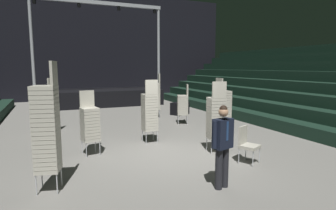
% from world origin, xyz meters
% --- Properties ---
extents(ground_plane, '(22.00, 30.00, 0.10)m').
position_xyz_m(ground_plane, '(0.00, 0.00, -0.05)').
color(ground_plane, slate).
extents(arena_end_wall, '(22.00, 0.30, 8.00)m').
position_xyz_m(arena_end_wall, '(0.00, 15.00, 4.00)').
color(arena_end_wall, black).
rests_on(arena_end_wall, ground_plane).
extents(bleacher_bank_right, '(6.00, 24.00, 3.60)m').
position_xyz_m(bleacher_bank_right, '(8.00, 1.00, 1.80)').
color(bleacher_bank_right, black).
rests_on(bleacher_bank_right, ground_plane).
extents(stage_riser, '(7.82, 3.29, 6.21)m').
position_xyz_m(stage_riser, '(0.00, 11.37, 0.60)').
color(stage_riser, black).
rests_on(stage_riser, ground_plane).
extents(man_with_tie, '(0.57, 0.32, 1.70)m').
position_xyz_m(man_with_tie, '(0.20, -2.41, 0.96)').
color(man_with_tie, black).
rests_on(man_with_tie, ground_plane).
extents(chair_stack_front_left, '(0.54, 0.54, 2.14)m').
position_xyz_m(chair_stack_front_left, '(1.78, 5.61, 1.07)').
color(chair_stack_front_left, '#B2B5BA').
rests_on(chair_stack_front_left, ground_plane).
extents(chair_stack_front_right, '(0.51, 0.51, 1.79)m').
position_xyz_m(chair_stack_front_right, '(-1.94, 0.90, 0.90)').
color(chair_stack_front_right, '#B2B5BA').
rests_on(chair_stack_front_right, ground_plane).
extents(chair_stack_mid_left, '(0.44, 0.44, 2.05)m').
position_xyz_m(chair_stack_mid_left, '(2.90, 1.55, 1.03)').
color(chair_stack_mid_left, '#B2B5BA').
rests_on(chair_stack_mid_left, ground_plane).
extents(chair_stack_mid_right, '(0.51, 0.51, 2.05)m').
position_xyz_m(chair_stack_mid_right, '(1.41, -0.28, 1.03)').
color(chair_stack_mid_right, '#B2B5BA').
rests_on(chair_stack_mid_right, ground_plane).
extents(chair_stack_mid_centre, '(0.54, 0.54, 2.56)m').
position_xyz_m(chair_stack_mid_centre, '(-3.02, -1.17, 1.28)').
color(chair_stack_mid_centre, '#B2B5BA').
rests_on(chair_stack_mid_centre, ground_plane).
extents(chair_stack_rear_left, '(0.57, 0.57, 1.71)m').
position_xyz_m(chair_stack_rear_left, '(2.33, 3.73, 0.86)').
color(chair_stack_rear_left, '#B2B5BA').
rests_on(chair_stack_rear_left, ground_plane).
extents(chair_stack_rear_right, '(0.44, 0.44, 2.05)m').
position_xyz_m(chair_stack_rear_right, '(0.02, 1.46, 1.03)').
color(chair_stack_rear_right, '#B2B5BA').
rests_on(chair_stack_rear_right, ground_plane).
extents(chair_stack_rear_centre, '(0.62, 0.62, 2.05)m').
position_xyz_m(chair_stack_rear_centre, '(-2.99, 4.26, 1.03)').
color(chair_stack_rear_centre, '#B2B5BA').
rests_on(chair_stack_rear_centre, ground_plane).
extents(equipment_road_case, '(1.08, 0.96, 0.63)m').
position_xyz_m(equipment_road_case, '(3.26, 5.97, 0.31)').
color(equipment_road_case, black).
rests_on(equipment_road_case, ground_plane).
extents(loose_chair_near_man, '(0.59, 0.59, 0.95)m').
position_xyz_m(loose_chair_near_man, '(1.65, -1.38, 0.53)').
color(loose_chair_near_man, '#B2B5BA').
rests_on(loose_chair_near_man, ground_plane).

